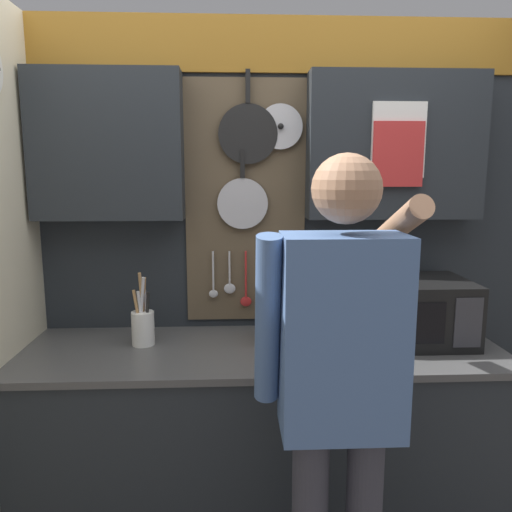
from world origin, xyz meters
TOP-DOWN VIEW (x-y plane):
  - base_cabinet_counter at (0.00, -0.00)m, footprint 2.12×0.67m
  - back_wall_unit at (0.01, 0.30)m, footprint 2.69×0.23m
  - microwave at (0.67, 0.06)m, footprint 0.54×0.40m
  - knife_block at (0.06, 0.06)m, footprint 0.12×0.15m
  - utensil_crock at (-0.54, 0.06)m, footprint 0.10×0.10m
  - person at (0.21, -0.64)m, footprint 0.54×0.65m

SIDE VIEW (x-z plane):
  - base_cabinet_counter at x=0.00m, z-range 0.00..0.89m
  - utensil_crock at x=-0.54m, z-range 0.82..1.15m
  - knife_block at x=0.06m, z-range 0.86..1.12m
  - person at x=0.21m, z-range 0.17..1.89m
  - microwave at x=0.67m, z-range 0.89..1.18m
  - back_wall_unit at x=0.01m, z-range 0.26..2.63m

